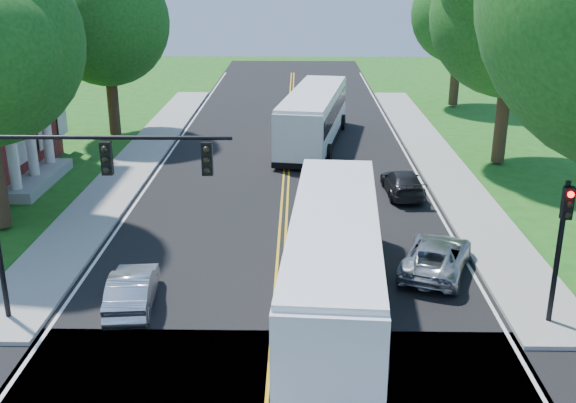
{
  "coord_description": "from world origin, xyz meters",
  "views": [
    {
      "loc": [
        0.63,
        -11.59,
        10.25
      ],
      "look_at": [
        0.27,
        10.77,
        2.4
      ],
      "focal_mm": 42.0,
      "sensor_mm": 36.0,
      "label": 1
    }
  ],
  "objects_px": {
    "signal_nw": "(69,185)",
    "hatchback": "(132,289)",
    "suv": "(436,256)",
    "signal_ne": "(562,234)",
    "bus_lead": "(334,259)",
    "dark_sedan": "(403,183)",
    "bus_follow": "(314,116)"
  },
  "relations": [
    {
      "from": "signal_ne",
      "to": "hatchback",
      "type": "relative_size",
      "value": 1.18
    },
    {
      "from": "signal_nw",
      "to": "bus_lead",
      "type": "relative_size",
      "value": 0.57
    },
    {
      "from": "bus_lead",
      "to": "hatchback",
      "type": "height_order",
      "value": "bus_lead"
    },
    {
      "from": "signal_nw",
      "to": "suv",
      "type": "relative_size",
      "value": 1.62
    },
    {
      "from": "bus_lead",
      "to": "signal_nw",
      "type": "bearing_deg",
      "value": 11.34
    },
    {
      "from": "signal_ne",
      "to": "bus_follow",
      "type": "height_order",
      "value": "signal_ne"
    },
    {
      "from": "bus_follow",
      "to": "suv",
      "type": "distance_m",
      "value": 18.56
    },
    {
      "from": "signal_nw",
      "to": "bus_follow",
      "type": "distance_m",
      "value": 23.19
    },
    {
      "from": "signal_nw",
      "to": "bus_follow",
      "type": "xyz_separation_m",
      "value": [
        7.38,
        21.82,
        -2.67
      ]
    },
    {
      "from": "hatchback",
      "to": "dark_sedan",
      "type": "height_order",
      "value": "hatchback"
    },
    {
      "from": "signal_ne",
      "to": "bus_lead",
      "type": "height_order",
      "value": "signal_ne"
    },
    {
      "from": "bus_follow",
      "to": "bus_lead",
      "type": "bearing_deg",
      "value": 99.74
    },
    {
      "from": "signal_ne",
      "to": "hatchback",
      "type": "distance_m",
      "value": 13.03
    },
    {
      "from": "signal_ne",
      "to": "bus_follow",
      "type": "bearing_deg",
      "value": 107.02
    },
    {
      "from": "bus_lead",
      "to": "dark_sedan",
      "type": "height_order",
      "value": "bus_lead"
    },
    {
      "from": "bus_follow",
      "to": "signal_ne",
      "type": "bearing_deg",
      "value": 116.16
    },
    {
      "from": "dark_sedan",
      "to": "suv",
      "type": "bearing_deg",
      "value": 87.38
    },
    {
      "from": "bus_follow",
      "to": "hatchback",
      "type": "xyz_separation_m",
      "value": [
        -6.11,
        -20.85,
        -1.08
      ]
    },
    {
      "from": "signal_nw",
      "to": "signal_ne",
      "type": "xyz_separation_m",
      "value": [
        14.06,
        0.01,
        -1.41
      ]
    },
    {
      "from": "hatchback",
      "to": "dark_sedan",
      "type": "relative_size",
      "value": 0.92
    },
    {
      "from": "hatchback",
      "to": "suv",
      "type": "height_order",
      "value": "hatchback"
    },
    {
      "from": "signal_ne",
      "to": "suv",
      "type": "bearing_deg",
      "value": 126.23
    },
    {
      "from": "signal_nw",
      "to": "hatchback",
      "type": "bearing_deg",
      "value": 37.36
    },
    {
      "from": "signal_ne",
      "to": "dark_sedan",
      "type": "relative_size",
      "value": 1.09
    },
    {
      "from": "bus_follow",
      "to": "suv",
      "type": "xyz_separation_m",
      "value": [
        3.96,
        -18.1,
        -1.08
      ]
    },
    {
      "from": "hatchback",
      "to": "dark_sedan",
      "type": "bearing_deg",
      "value": -137.51
    },
    {
      "from": "suv",
      "to": "signal_ne",
      "type": "bearing_deg",
      "value": 146.83
    },
    {
      "from": "bus_follow",
      "to": "dark_sedan",
      "type": "height_order",
      "value": "bus_follow"
    },
    {
      "from": "signal_nw",
      "to": "signal_ne",
      "type": "distance_m",
      "value": 14.13
    },
    {
      "from": "hatchback",
      "to": "suv",
      "type": "distance_m",
      "value": 10.43
    },
    {
      "from": "signal_nw",
      "to": "suv",
      "type": "distance_m",
      "value": 12.51
    },
    {
      "from": "signal_nw",
      "to": "dark_sedan",
      "type": "height_order",
      "value": "signal_nw"
    }
  ]
}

